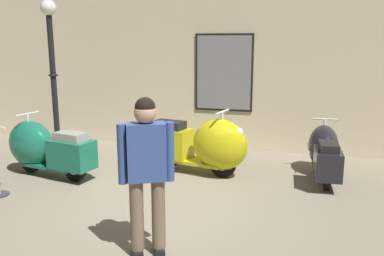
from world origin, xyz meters
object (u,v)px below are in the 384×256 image
(scooter_0, at_px, (43,148))
(scooter_2, at_px, (324,152))
(scooter_1, at_px, (204,145))
(visitor_0, at_px, (147,167))
(lamppost, at_px, (53,69))

(scooter_0, relative_size, scooter_2, 1.13)
(scooter_1, height_order, visitor_0, visitor_0)
(scooter_1, height_order, scooter_2, scooter_1)
(lamppost, relative_size, visitor_0, 1.78)
(lamppost, bearing_deg, visitor_0, -46.04)
(scooter_0, height_order, scooter_2, scooter_0)
(scooter_0, relative_size, lamppost, 0.59)
(scooter_0, distance_m, lamppost, 1.88)
(scooter_2, xyz_separation_m, lamppost, (-5.13, 0.22, 1.26))
(scooter_2, bearing_deg, scooter_0, 101.74)
(scooter_0, bearing_deg, lamppost, -54.13)
(scooter_1, xyz_separation_m, scooter_2, (1.96, 0.36, -0.08))
(visitor_0, bearing_deg, scooter_1, -24.90)
(scooter_2, relative_size, visitor_0, 0.93)
(lamppost, xyz_separation_m, visitor_0, (3.21, -3.33, -0.72))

